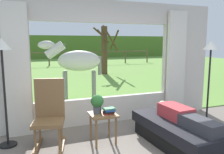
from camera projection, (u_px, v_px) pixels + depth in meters
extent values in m
cube|color=beige|center=(184.00, 61.00, 5.47)|extent=(1.15, 0.12, 2.55)
cube|color=beige|center=(105.00, 109.00, 4.92)|extent=(2.90, 0.12, 0.55)
cube|color=beige|center=(104.00, 12.00, 4.61)|extent=(2.90, 0.12, 0.45)
cube|color=silver|center=(17.00, 71.00, 4.06)|extent=(0.44, 0.10, 2.40)
cube|color=silver|center=(176.00, 65.00, 5.24)|extent=(0.44, 0.10, 2.40)
cube|color=olive|center=(52.00, 68.00, 15.05)|extent=(36.00, 21.68, 0.02)
cube|color=#4E7229|center=(41.00, 47.00, 23.98)|extent=(36.00, 2.00, 2.40)
cube|color=black|center=(180.00, 138.00, 3.83)|extent=(0.92, 1.61, 0.24)
cube|color=black|center=(180.00, 126.00, 3.80)|extent=(1.00, 1.75, 0.18)
cube|color=#B23338|center=(175.00, 112.00, 3.90)|extent=(0.38, 0.62, 0.22)
cube|color=#333338|center=(200.00, 125.00, 3.35)|extent=(0.32, 0.70, 0.18)
sphere|color=tan|center=(163.00, 106.00, 4.26)|extent=(0.20, 0.20, 0.20)
cube|color=brown|center=(49.00, 122.00, 3.66)|extent=(0.58, 0.58, 0.06)
cube|color=brown|center=(50.00, 98.00, 3.81)|extent=(0.48, 0.17, 0.68)
cube|color=brown|center=(37.00, 147.00, 3.70)|extent=(0.22, 0.67, 0.06)
cube|color=brown|center=(62.00, 146.00, 3.75)|extent=(0.22, 0.67, 0.06)
cylinder|color=brown|center=(35.00, 140.00, 3.49)|extent=(0.04, 0.04, 0.38)
cylinder|color=brown|center=(59.00, 138.00, 3.54)|extent=(0.04, 0.04, 0.38)
cylinder|color=brown|center=(40.00, 131.00, 3.85)|extent=(0.04, 0.04, 0.38)
cylinder|color=brown|center=(62.00, 130.00, 3.89)|extent=(0.04, 0.04, 0.38)
cube|color=brown|center=(103.00, 114.00, 3.85)|extent=(0.44, 0.44, 0.03)
cylinder|color=brown|center=(96.00, 134.00, 3.67)|extent=(0.04, 0.04, 0.49)
cylinder|color=brown|center=(116.00, 131.00, 3.79)|extent=(0.04, 0.04, 0.49)
cylinder|color=brown|center=(91.00, 127.00, 3.99)|extent=(0.04, 0.04, 0.49)
cylinder|color=brown|center=(109.00, 125.00, 4.10)|extent=(0.04, 0.04, 0.49)
cylinder|color=#4C5156|center=(97.00, 110.00, 3.86)|extent=(0.14, 0.14, 0.12)
sphere|color=#2D6B2D|center=(97.00, 101.00, 3.84)|extent=(0.22, 0.22, 0.22)
cube|color=#B22D28|center=(108.00, 113.00, 3.82)|extent=(0.18, 0.14, 0.02)
cube|color=black|center=(109.00, 112.00, 3.82)|extent=(0.18, 0.14, 0.03)
cube|color=#23478C|center=(110.00, 110.00, 3.81)|extent=(0.17, 0.14, 0.03)
cube|color=#337247|center=(109.00, 109.00, 3.80)|extent=(0.20, 0.13, 0.02)
cylinder|color=black|center=(8.00, 145.00, 3.81)|extent=(0.28, 0.28, 0.03)
cylinder|color=black|center=(5.00, 99.00, 3.70)|extent=(0.04, 0.04, 1.59)
cone|color=white|center=(1.00, 44.00, 3.56)|extent=(0.32, 0.32, 0.18)
cylinder|color=black|center=(206.00, 124.00, 4.77)|extent=(0.28, 0.28, 0.03)
cylinder|color=black|center=(208.00, 88.00, 4.66)|extent=(0.04, 0.04, 1.56)
cone|color=white|center=(211.00, 45.00, 4.53)|extent=(0.32, 0.32, 0.18)
ellipsoid|color=#B2B2AD|center=(79.00, 61.00, 6.68)|extent=(1.33, 0.83, 0.60)
cylinder|color=#B2B2AD|center=(55.00, 50.00, 6.55)|extent=(0.64, 0.39, 0.53)
ellipsoid|color=#B2B2AD|center=(46.00, 45.00, 6.49)|extent=(0.51, 0.30, 0.24)
cube|color=slate|center=(58.00, 49.00, 6.55)|extent=(0.44, 0.17, 0.32)
cylinder|color=slate|center=(100.00, 66.00, 6.78)|extent=(0.12, 0.12, 0.55)
cylinder|color=slate|center=(65.00, 86.00, 6.58)|extent=(0.11, 0.11, 0.85)
cylinder|color=slate|center=(66.00, 84.00, 6.89)|extent=(0.11, 0.11, 0.85)
cylinder|color=slate|center=(94.00, 86.00, 6.69)|extent=(0.11, 0.11, 0.85)
cylinder|color=slate|center=(94.00, 84.00, 7.00)|extent=(0.11, 0.11, 0.85)
cylinder|color=#4C3823|center=(104.00, 50.00, 12.10)|extent=(0.32, 0.32, 2.51)
cylinder|color=#47331E|center=(114.00, 40.00, 12.19)|extent=(0.13, 1.31, 1.04)
cylinder|color=#47331E|center=(103.00, 36.00, 11.67)|extent=(0.63, 0.40, 0.75)
cylinder|color=#47331E|center=(110.00, 38.00, 11.58)|extent=(0.97, 0.37, 1.30)
cylinder|color=#47331E|center=(100.00, 34.00, 11.67)|extent=(0.59, 0.77, 0.68)
cylinder|color=brown|center=(19.00, 59.00, 15.71)|extent=(0.10, 0.10, 1.10)
cylinder|color=brown|center=(49.00, 58.00, 16.41)|extent=(0.10, 0.10, 1.10)
cylinder|color=brown|center=(77.00, 58.00, 17.10)|extent=(0.10, 0.10, 1.10)
cylinder|color=brown|center=(102.00, 57.00, 17.79)|extent=(0.10, 0.10, 1.10)
cylinder|color=brown|center=(125.00, 56.00, 18.49)|extent=(0.10, 0.10, 1.10)
cylinder|color=brown|center=(147.00, 56.00, 19.18)|extent=(0.10, 0.10, 1.10)
cube|color=brown|center=(49.00, 53.00, 16.35)|extent=(16.00, 0.06, 0.08)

